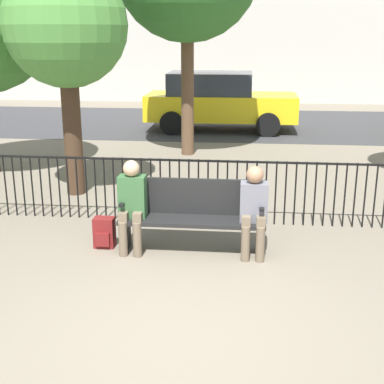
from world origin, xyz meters
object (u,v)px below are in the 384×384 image
park_bench (193,213)px  tree_1 (66,28)px  parked_car_1 (218,100)px  seated_person_1 (254,207)px  seated_person_0 (132,202)px  backpack (104,233)px

park_bench → tree_1: tree_1 is taller
park_bench → parked_car_1: 8.78m
park_bench → seated_person_1: 0.80m
seated_person_0 → backpack: bearing=166.7°
seated_person_0 → parked_car_1: (0.61, 8.90, 0.18)m
seated_person_1 → parked_car_1: size_ratio=0.27×
park_bench → parked_car_1: parked_car_1 is taller
tree_1 → seated_person_0: bearing=-58.0°
park_bench → parked_car_1: bearing=91.0°
seated_person_0 → parked_car_1: 8.93m
park_bench → backpack: bearing=-178.2°
park_bench → seated_person_1: seated_person_1 is taller
park_bench → parked_car_1: (-0.15, 8.77, 0.35)m
seated_person_0 → tree_1: tree_1 is taller
parked_car_1 → backpack: bearing=-96.5°
park_bench → tree_1: size_ratio=0.48×
park_bench → tree_1: (-2.28, 2.30, 2.27)m
seated_person_0 → seated_person_1: (1.52, -0.00, -0.02)m
seated_person_1 → tree_1: size_ratio=0.30×
backpack → seated_person_1: bearing=-2.9°
parked_car_1 → park_bench: bearing=-89.0°
park_bench → backpack: (-1.16, -0.04, -0.30)m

